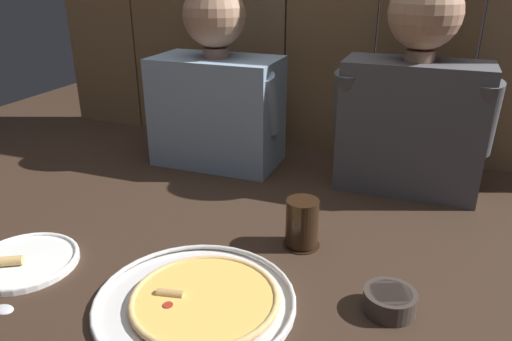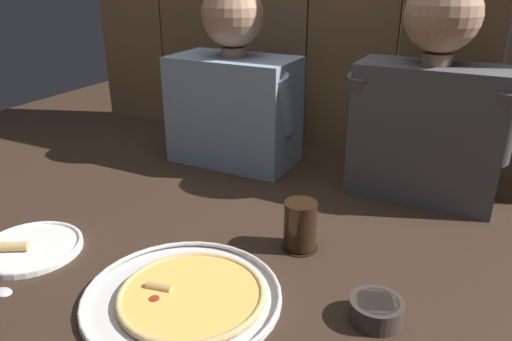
# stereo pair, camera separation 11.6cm
# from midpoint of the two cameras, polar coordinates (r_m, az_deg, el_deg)

# --- Properties ---
(ground_plane) EXTENTS (3.20, 3.20, 0.00)m
(ground_plane) POSITION_cam_midpoint_polar(r_m,az_deg,el_deg) (1.16, 1.04, -10.13)
(ground_plane) COLOR #332319
(pizza_tray) EXTENTS (0.41, 0.41, 0.03)m
(pizza_tray) POSITION_cam_midpoint_polar(r_m,az_deg,el_deg) (1.02, -4.91, -14.43)
(pizza_tray) COLOR silver
(pizza_tray) RESTS_ON ground
(dinner_plate) EXTENTS (0.24, 0.24, 0.03)m
(dinner_plate) POSITION_cam_midpoint_polar(r_m,az_deg,el_deg) (1.27, -22.55, -8.39)
(dinner_plate) COLOR white
(dinner_plate) RESTS_ON ground
(drinking_glass) EXTENTS (0.09, 0.09, 0.12)m
(drinking_glass) POSITION_cam_midpoint_polar(r_m,az_deg,el_deg) (1.17, 8.03, -6.51)
(drinking_glass) COLOR black
(drinking_glass) RESTS_ON ground
(dipping_bowl) EXTENTS (0.10, 0.10, 0.04)m
(dipping_bowl) POSITION_cam_midpoint_polar(r_m,az_deg,el_deg) (1.01, 17.22, -15.32)
(dipping_bowl) COLOR #3D332D
(dipping_bowl) RESTS_ON ground
(diner_left) EXTENTS (0.45, 0.23, 0.59)m
(diner_left) POSITION_cam_midpoint_polar(r_m,az_deg,el_deg) (1.63, -0.55, 10.02)
(diner_left) COLOR #849EB7
(diner_left) RESTS_ON ground
(diner_right) EXTENTS (0.44, 0.21, 0.62)m
(diner_right) POSITION_cam_midpoint_polar(r_m,az_deg,el_deg) (1.45, 22.01, 7.95)
(diner_right) COLOR #4C4C51
(diner_right) RESTS_ON ground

